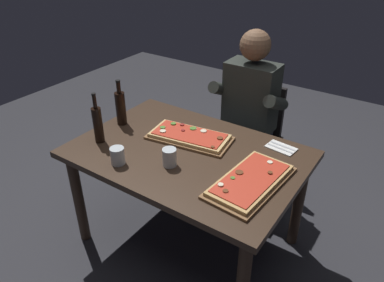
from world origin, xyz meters
TOP-DOWN VIEW (x-y plane):
  - ground_plane at (0.00, 0.00)m, footprint 6.40×6.40m
  - dining_table at (0.00, 0.00)m, footprint 1.40×0.96m
  - pizza_rectangular_front at (-0.08, 0.13)m, footprint 0.57×0.34m
  - pizza_rectangular_left at (0.47, -0.08)m, footprint 0.33×0.57m
  - wine_bottle_dark at (-0.54, -0.22)m, footprint 0.06×0.06m
  - oil_bottle_amber at (-0.59, 0.04)m, footprint 0.07×0.07m
  - tumbler_near_camera at (-0.26, -0.33)m, footprint 0.08×0.08m
  - tumbler_far_side at (-0.00, -0.18)m, footprint 0.08×0.08m
  - napkin_cutlery_set at (0.46, 0.36)m, footprint 0.19×0.13m
  - diner_chair at (0.04, 0.86)m, footprint 0.44×0.44m
  - seated_diner at (0.04, 0.74)m, footprint 0.53×0.41m

SIDE VIEW (x-z plane):
  - ground_plane at x=0.00m, z-range 0.00..0.00m
  - diner_chair at x=0.04m, z-range 0.05..0.92m
  - dining_table at x=0.00m, z-range 0.27..1.01m
  - seated_diner at x=0.04m, z-range 0.08..1.41m
  - napkin_cutlery_set at x=0.46m, z-range 0.74..0.75m
  - pizza_rectangular_left at x=0.47m, z-range 0.73..0.78m
  - pizza_rectangular_front at x=-0.08m, z-range 0.73..0.78m
  - tumbler_near_camera at x=-0.26m, z-range 0.74..0.84m
  - tumbler_far_side at x=0.00m, z-range 0.74..0.85m
  - oil_bottle_amber at x=-0.59m, z-range 0.71..1.03m
  - wine_bottle_dark at x=-0.54m, z-range 0.70..1.03m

